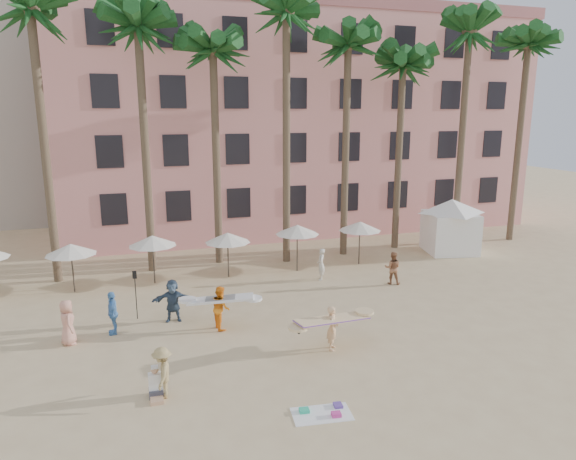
# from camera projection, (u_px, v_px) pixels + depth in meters

# --- Properties ---
(ground) EXTENTS (120.00, 120.00, 0.00)m
(ground) POSITION_uv_depth(u_px,v_px,m) (327.00, 384.00, 17.32)
(ground) COLOR #D1B789
(ground) RESTS_ON ground
(pink_hotel) EXTENTS (35.00, 14.00, 16.00)m
(pink_hotel) POSITION_uv_depth(u_px,v_px,m) (292.00, 124.00, 41.75)
(pink_hotel) COLOR pink
(pink_hotel) RESTS_ON ground
(palm_row) EXTENTS (44.40, 5.40, 16.30)m
(palm_row) POSITION_uv_depth(u_px,v_px,m) (241.00, 39.00, 28.53)
(palm_row) COLOR brown
(palm_row) RESTS_ON ground
(umbrella_row) EXTENTS (22.50, 2.70, 2.73)m
(umbrella_row) POSITION_uv_depth(u_px,v_px,m) (191.00, 239.00, 27.57)
(umbrella_row) COLOR #332B23
(umbrella_row) RESTS_ON ground
(cabana) EXTENTS (5.36, 5.36, 3.50)m
(cabana) POSITION_uv_depth(u_px,v_px,m) (451.00, 221.00, 33.34)
(cabana) COLOR white
(cabana) RESTS_ON ground
(beach_towel) EXTENTS (1.90, 1.20, 0.14)m
(beach_towel) POSITION_uv_depth(u_px,v_px,m) (323.00, 413.00, 15.61)
(beach_towel) COLOR white
(beach_towel) RESTS_ON ground
(carrier_yellow) EXTENTS (3.17, 1.41, 1.76)m
(carrier_yellow) POSITION_uv_depth(u_px,v_px,m) (332.00, 325.00, 19.67)
(carrier_yellow) COLOR #DFAC7D
(carrier_yellow) RESTS_ON ground
(carrier_white) EXTENTS (2.86, 1.40, 1.86)m
(carrier_white) POSITION_uv_depth(u_px,v_px,m) (221.00, 306.00, 21.60)
(carrier_white) COLOR orange
(carrier_white) RESTS_ON ground
(beachgoers) EXTENTS (16.69, 10.64, 1.90)m
(beachgoers) POSITION_uv_depth(u_px,v_px,m) (206.00, 305.00, 21.91)
(beachgoers) COLOR beige
(beachgoers) RESTS_ON ground
(paddle) EXTENTS (0.18, 0.04, 2.23)m
(paddle) POSITION_uv_depth(u_px,v_px,m) (135.00, 289.00, 22.49)
(paddle) COLOR black
(paddle) RESTS_ON ground
(seated_man) EXTENTS (0.45, 0.79, 1.02)m
(seated_man) POSITION_uv_depth(u_px,v_px,m) (156.00, 387.00, 16.48)
(seated_man) COLOR #3F3F4C
(seated_man) RESTS_ON ground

